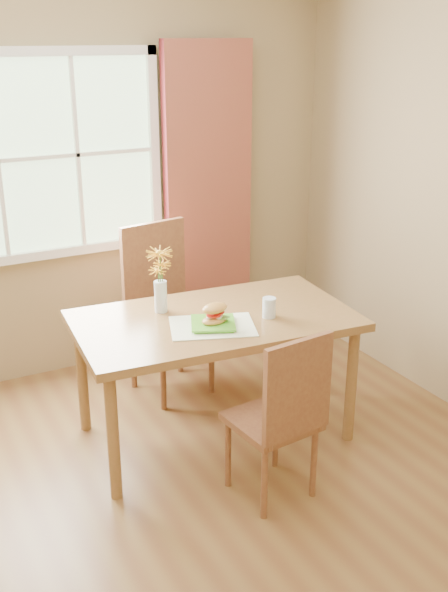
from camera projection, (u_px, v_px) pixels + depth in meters
room at (153, 261)px, 2.85m from camera, size 4.24×3.84×2.74m
window at (38, 157)px, 4.35m from camera, size 1.62×0.06×1.32m
curtain_right at (208, 203)px, 4.92m from camera, size 0.65×0.08×2.20m
dining_table at (215, 329)px, 3.88m from camera, size 1.61×1.00×0.75m
chair_near at (282, 411)px, 3.37m from camera, size 0.42×0.42×0.93m
chair_far at (162, 300)px, 4.49m from camera, size 0.53×0.53×1.11m
placemat at (212, 326)px, 3.72m from camera, size 0.54×0.46×0.01m
plate at (213, 325)px, 3.72m from camera, size 0.31×0.31×0.01m
croissant_sandwich at (215, 314)px, 3.70m from camera, size 0.17×0.14×0.11m
water_glass at (269, 308)px, 3.83m from camera, size 0.08×0.08×0.11m
flower_vase at (160, 274)px, 3.85m from camera, size 0.15×0.15×0.37m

